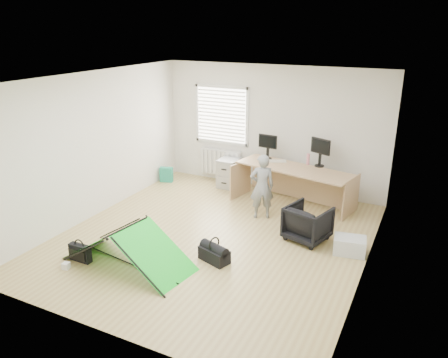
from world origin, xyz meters
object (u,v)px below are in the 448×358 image
at_px(monitor_right, 320,156).
at_px(office_chair, 308,223).
at_px(thermos, 308,159).
at_px(monitor_left, 268,150).
at_px(person, 262,187).
at_px(storage_crate, 350,245).
at_px(laptop_bag, 80,253).
at_px(desk, 293,187).
at_px(filing_cabinet, 230,172).
at_px(duffel_bag, 214,255).
at_px(kite, 127,246).

relative_size(monitor_right, office_chair, 0.65).
distance_m(monitor_right, thermos, 0.26).
bearing_deg(monitor_left, monitor_right, 5.00).
height_order(office_chair, person, person).
relative_size(monitor_left, storage_crate, 0.82).
bearing_deg(laptop_bag, storage_crate, 29.91).
relative_size(desk, monitor_right, 5.30).
relative_size(desk, filing_cabinet, 3.59).
xyz_separation_m(thermos, duffel_bag, (-0.57, -3.02, -0.80)).
bearing_deg(kite, filing_cabinet, 99.85).
height_order(desk, laptop_bag, desk).
relative_size(thermos, duffel_bag, 0.47).
relative_size(person, laptop_bag, 3.36).
height_order(desk, filing_cabinet, desk).
distance_m(storage_crate, laptop_bag, 4.25).
bearing_deg(desk, storage_crate, -34.21).
height_order(monitor_right, thermos, monitor_right).
bearing_deg(monitor_left, laptop_bag, -106.69).
xyz_separation_m(desk, filing_cabinet, (-1.61, 0.43, -0.07)).
bearing_deg(monitor_left, kite, -97.79).
distance_m(filing_cabinet, laptop_bag, 4.08).
bearing_deg(kite, monitor_right, 70.51).
height_order(storage_crate, laptop_bag, laptop_bag).
distance_m(thermos, office_chair, 1.85).
distance_m(thermos, storage_crate, 2.36).
bearing_deg(monitor_left, person, -68.60).
height_order(monitor_left, duffel_bag, monitor_left).
height_order(kite, duffel_bag, kite).
bearing_deg(duffel_bag, office_chair, 69.70).
bearing_deg(laptop_bag, thermos, 58.62).
relative_size(filing_cabinet, kite, 0.32).
relative_size(monitor_right, thermos, 1.93).
xyz_separation_m(thermos, kite, (-1.71, -3.68, -0.60)).
bearing_deg(thermos, desk, -118.53).
bearing_deg(monitor_right, storage_crate, -37.51).
relative_size(office_chair, duffel_bag, 1.38).
distance_m(monitor_left, monitor_right, 1.11).
relative_size(office_chair, storage_crate, 1.37).
relative_size(thermos, person, 0.18).
distance_m(monitor_right, kite, 4.21).
bearing_deg(office_chair, duffel_bag, 66.95).
bearing_deg(duffel_bag, filing_cabinet, 130.14).
xyz_separation_m(monitor_right, duffel_bag, (-0.82, -3.01, -0.90)).
distance_m(kite, duffel_bag, 1.33).
bearing_deg(thermos, filing_cabinet, 177.09).
bearing_deg(thermos, monitor_left, -179.20).
height_order(desk, storage_crate, desk).
distance_m(office_chair, person, 1.20).
xyz_separation_m(office_chair, laptop_bag, (-2.95, -2.26, -0.17)).
distance_m(filing_cabinet, kite, 3.78).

